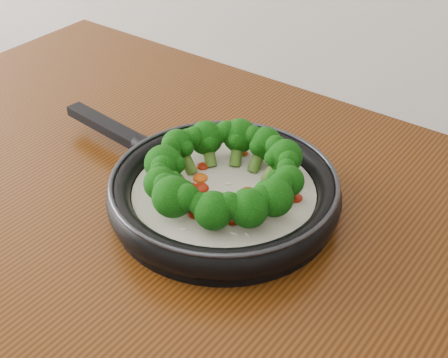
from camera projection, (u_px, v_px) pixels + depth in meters
The scene contains 1 object.
skillet at pixel (222, 187), 0.82m from camera, with size 0.49×0.34×0.09m.
Camera 1 is at (0.26, 0.59, 1.42)m, focal length 50.25 mm.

